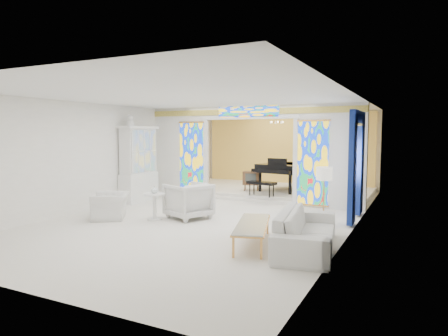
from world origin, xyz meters
The scene contains 24 objects.
floor centered at (0.00, 0.00, 0.00)m, with size 12.00×12.00×0.00m, color silver.
ceiling centered at (0.00, 0.00, 3.00)m, with size 7.00×12.00×0.02m, color white.
wall_back centered at (0.00, 6.00, 1.50)m, with size 7.00×0.02×3.00m, color silver.
wall_front centered at (0.00, -6.00, 1.50)m, with size 7.00×0.02×3.00m, color silver.
wall_left centered at (-3.50, 0.00, 1.50)m, with size 0.02×12.00×3.00m, color silver.
wall_right centered at (3.50, 0.00, 1.50)m, with size 0.02×12.00×3.00m, color silver.
partition_wall centered at (0.00, 2.00, 1.65)m, with size 7.00×0.22×3.00m.
stained_glass_left centered at (-2.03, 1.89, 1.30)m, with size 0.90×0.04×2.40m, color gold.
stained_glass_right centered at (2.03, 1.89, 1.30)m, with size 0.90×0.04×2.40m, color gold.
stained_glass_transom centered at (0.00, 1.89, 2.82)m, with size 2.00×0.04×0.34m, color gold.
alcove_platform centered at (0.00, 4.10, 0.09)m, with size 6.80×3.80×0.18m, color silver.
gold_curtain_back centered at (0.00, 5.88, 1.50)m, with size 6.70×0.10×2.90m, color gold.
chandelier centered at (0.20, 4.00, 2.55)m, with size 0.48×0.48×0.30m, color #CE9148.
blue_drapes centered at (3.40, 0.70, 1.58)m, with size 0.14×1.85×2.65m.
china_cabinet centered at (-3.22, 0.60, 1.17)m, with size 0.56×1.46×2.72m.
armchair_left centered at (-2.21, -1.81, 0.32)m, with size 0.99×0.86×0.64m, color white.
armchair_right centered at (-0.44, -0.93, 0.45)m, with size 0.97×1.00×0.91m, color silver.
sofa centered at (2.95, -2.29, 0.36)m, with size 2.49×0.97×0.73m, color silver.
side_table centered at (-1.11, -1.46, 0.44)m, with size 0.66×0.66×0.67m.
vase centered at (-1.11, -1.46, 0.76)m, with size 0.17×0.17×0.18m, color silver.
coffee_table centered at (1.93, -2.44, 0.39)m, with size 1.10×1.99×0.42m.
floor_lamp centered at (2.95, -0.85, 1.22)m, with size 0.44×0.44×1.43m.
grand_piano centered at (0.77, 3.81, 0.95)m, with size 2.13×2.96×1.14m.
tv_console centered at (-0.42, 3.20, 0.61)m, with size 0.66×0.54×0.66m.
Camera 1 is at (4.81, -9.50, 2.16)m, focal length 32.00 mm.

